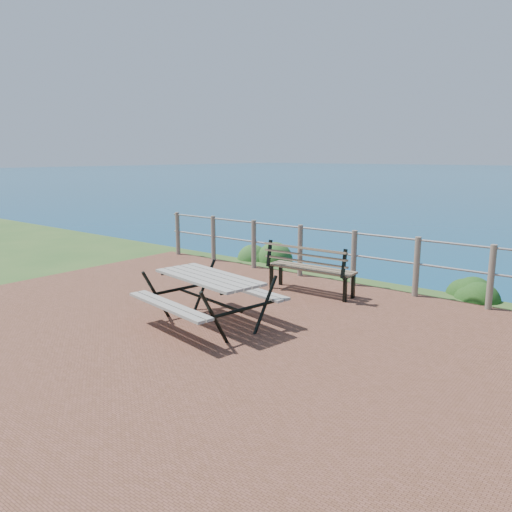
{
  "coord_description": "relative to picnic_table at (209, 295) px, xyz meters",
  "views": [
    {
      "loc": [
        4.08,
        -4.58,
        2.32
      ],
      "look_at": [
        -0.78,
        1.51,
        0.75
      ],
      "focal_mm": 35.0,
      "sensor_mm": 36.0,
      "label": 1
    }
  ],
  "objects": [
    {
      "name": "park_bench",
      "position": [
        0.22,
        2.26,
        0.13
      ],
      "size": [
        1.56,
        0.43,
        0.87
      ],
      "rotation": [
        0.0,
        0.0,
        0.03
      ],
      "color": "brown",
      "rests_on": "ground"
    },
    {
      "name": "safety_railing",
      "position": [
        0.54,
        3.18,
        0.13
      ],
      "size": [
        9.4,
        0.1,
        1.0
      ],
      "color": "#6B5B4C",
      "rests_on": "ground"
    },
    {
      "name": "ground",
      "position": [
        0.54,
        -0.17,
        -0.45
      ],
      "size": [
        10.0,
        7.0,
        0.12
      ],
      "primitive_type": "cube",
      "color": "brown",
      "rests_on": "ground"
    },
    {
      "name": "shrub_lip_west",
      "position": [
        -2.16,
        3.99,
        -0.45
      ],
      "size": [
        0.87,
        0.87,
        0.65
      ],
      "primitive_type": "ellipsoid",
      "color": "#264B1C",
      "rests_on": "ground"
    },
    {
      "name": "shrub_lip_east",
      "position": [
        2.45,
        3.75,
        -0.45
      ],
      "size": [
        0.7,
        0.7,
        0.41
      ],
      "primitive_type": "ellipsoid",
      "color": "#1C4114",
      "rests_on": "ground"
    },
    {
      "name": "picnic_table",
      "position": [
        0.0,
        0.0,
        0.0
      ],
      "size": [
        1.74,
        1.42,
        0.7
      ],
      "rotation": [
        0.0,
        0.0,
        -0.17
      ],
      "color": "gray",
      "rests_on": "ground"
    }
  ]
}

